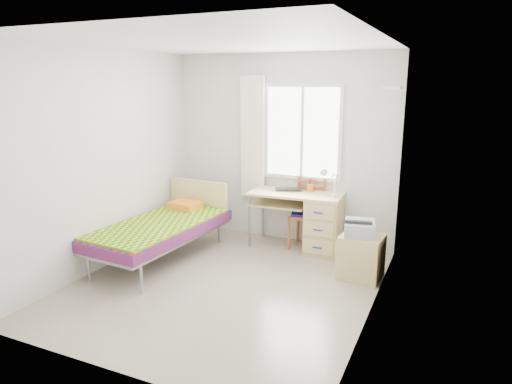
{
  "coord_description": "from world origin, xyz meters",
  "views": [
    {
      "loc": [
        2.26,
        -4.17,
        2.22
      ],
      "look_at": [
        0.14,
        0.55,
        0.96
      ],
      "focal_mm": 32.0,
      "sensor_mm": 36.0,
      "label": 1
    }
  ],
  "objects_px": {
    "desk": "(319,221)",
    "printer": "(360,228)",
    "bed": "(163,227)",
    "cabinet": "(361,257)",
    "chair": "(308,209)"
  },
  "relations": [
    {
      "from": "bed",
      "to": "cabinet",
      "type": "xyz_separation_m",
      "value": [
        2.43,
        0.42,
        -0.16
      ]
    },
    {
      "from": "chair",
      "to": "printer",
      "type": "height_order",
      "value": "chair"
    },
    {
      "from": "bed",
      "to": "cabinet",
      "type": "bearing_deg",
      "value": 13.76
    },
    {
      "from": "desk",
      "to": "bed",
      "type": "bearing_deg",
      "value": -152.36
    },
    {
      "from": "bed",
      "to": "cabinet",
      "type": "relative_size",
      "value": 3.96
    },
    {
      "from": "chair",
      "to": "cabinet",
      "type": "distance_m",
      "value": 1.19
    },
    {
      "from": "desk",
      "to": "chair",
      "type": "relative_size",
      "value": 1.33
    },
    {
      "from": "desk",
      "to": "cabinet",
      "type": "height_order",
      "value": "desk"
    },
    {
      "from": "desk",
      "to": "printer",
      "type": "height_order",
      "value": "desk"
    },
    {
      "from": "desk",
      "to": "printer",
      "type": "bearing_deg",
      "value": -46.04
    },
    {
      "from": "bed",
      "to": "printer",
      "type": "relative_size",
      "value": 4.56
    },
    {
      "from": "printer",
      "to": "desk",
      "type": "bearing_deg",
      "value": 125.7
    },
    {
      "from": "bed",
      "to": "printer",
      "type": "distance_m",
      "value": 2.44
    },
    {
      "from": "desk",
      "to": "chair",
      "type": "distance_m",
      "value": 0.25
    },
    {
      "from": "bed",
      "to": "cabinet",
      "type": "distance_m",
      "value": 2.47
    }
  ]
}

